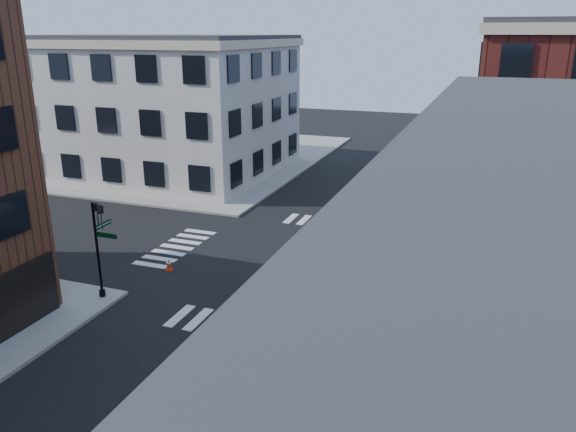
# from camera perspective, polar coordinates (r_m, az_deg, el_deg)

# --- Properties ---
(ground) EXTENTS (120.00, 120.00, 0.00)m
(ground) POSITION_cam_1_polar(r_m,az_deg,el_deg) (29.42, 0.61, -4.89)
(ground) COLOR black
(ground) RESTS_ON ground
(sidewalk_nw) EXTENTS (30.00, 30.00, 0.15)m
(sidewalk_nw) POSITION_cam_1_polar(r_m,az_deg,el_deg) (56.53, -12.51, 6.07)
(sidewalk_nw) COLOR gray
(sidewalk_nw) RESTS_ON ground
(building_nw) EXTENTS (22.00, 16.00, 11.00)m
(building_nw) POSITION_cam_1_polar(r_m,az_deg,el_deg) (50.45, -14.03, 10.80)
(building_nw) COLOR #BCB7AC
(building_nw) RESTS_ON ground
(tree_near) EXTENTS (2.69, 2.69, 4.49)m
(tree_near) POSITION_cam_1_polar(r_m,az_deg,el_deg) (36.49, 17.34, 4.09)
(tree_near) COLOR black
(tree_near) RESTS_ON ground
(tree_far) EXTENTS (2.43, 2.43, 4.07)m
(tree_far) POSITION_cam_1_polar(r_m,az_deg,el_deg) (42.41, 17.81, 5.53)
(tree_far) COLOR black
(tree_far) RESTS_ON ground
(signal_pole) EXTENTS (1.29, 1.24, 4.60)m
(signal_pole) POSITION_cam_1_polar(r_m,az_deg,el_deg) (26.04, -18.60, -2.27)
(signal_pole) COLOR black
(signal_pole) RESTS_ON ground
(box_truck) EXTENTS (9.38, 3.22, 4.19)m
(box_truck) POSITION_cam_1_polar(r_m,az_deg,el_deg) (23.67, 22.34, -6.55)
(box_truck) COLOR silver
(box_truck) RESTS_ON ground
(traffic_cone) EXTENTS (0.43, 0.43, 0.63)m
(traffic_cone) POSITION_cam_1_polar(r_m,az_deg,el_deg) (29.19, -12.01, -4.86)
(traffic_cone) COLOR red
(traffic_cone) RESTS_ON ground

